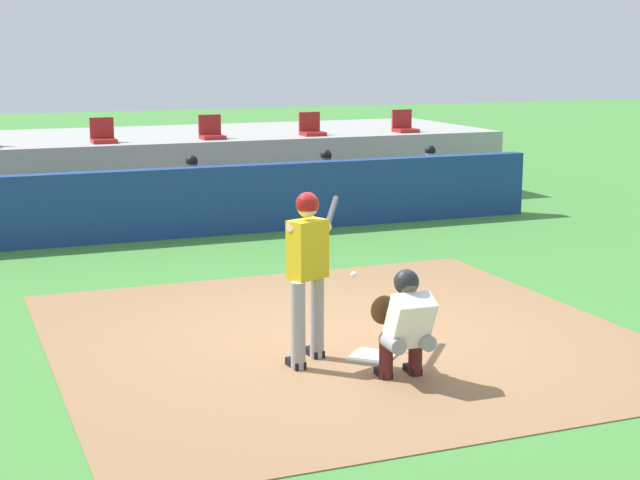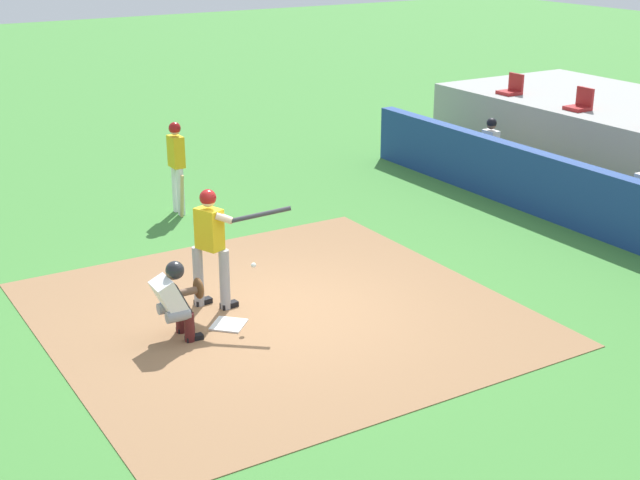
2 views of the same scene
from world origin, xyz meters
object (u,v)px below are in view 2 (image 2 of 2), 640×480
at_px(dugout_player_0, 486,147).
at_px(stadium_seat_0, 512,88).
at_px(on_deck_batter, 177,162).
at_px(dugout_player_1, 639,195).
at_px(catcher_crouched, 177,297).
at_px(stadium_seat_1, 580,104).
at_px(home_plate, 229,325).
at_px(batter_at_plate, 212,241).

distance_m(dugout_player_0, stadium_seat_0, 2.65).
distance_m(on_deck_batter, dugout_player_1, 8.55).
height_order(catcher_crouched, stadium_seat_1, stadium_seat_1).
height_order(catcher_crouched, on_deck_batter, on_deck_batter).
height_order(home_plate, dugout_player_0, dugout_player_0).
bearing_deg(stadium_seat_1, dugout_player_0, -109.09).
bearing_deg(home_plate, dugout_player_1, 88.70).
relative_size(home_plate, batter_at_plate, 0.24).
bearing_deg(home_plate, stadium_seat_0, 118.02).
bearing_deg(stadium_seat_1, home_plate, -72.29).
distance_m(catcher_crouched, stadium_seat_1, 11.43).
distance_m(dugout_player_0, dugout_player_1, 4.14).
bearing_deg(batter_at_plate, stadium_seat_1, 104.31).
xyz_separation_m(catcher_crouched, stadium_seat_0, (-5.42, 10.92, 0.93)).
distance_m(home_plate, stadium_seat_1, 10.79).
distance_m(home_plate, batter_at_plate, 1.22).
xyz_separation_m(batter_at_plate, dugout_player_0, (-3.27, 8.04, -0.36)).
xyz_separation_m(dugout_player_1, stadium_seat_0, (-5.60, 2.03, 0.86)).
height_order(batter_at_plate, on_deck_batter, batter_at_plate).
height_order(dugout_player_0, stadium_seat_1, stadium_seat_1).
bearing_deg(stadium_seat_0, on_deck_batter, -87.76).
distance_m(batter_at_plate, catcher_crouched, 1.17).
bearing_deg(on_deck_batter, dugout_player_0, 80.55).
bearing_deg(catcher_crouched, dugout_player_0, 113.98).
relative_size(catcher_crouched, dugout_player_0, 1.19).
bearing_deg(on_deck_batter, stadium_seat_1, 78.24).
bearing_deg(on_deck_batter, dugout_player_1, 51.99).
relative_size(dugout_player_0, dugout_player_1, 1.00).
xyz_separation_m(stadium_seat_0, stadium_seat_1, (2.17, 0.00, 0.00)).
relative_size(batter_at_plate, stadium_seat_0, 3.76).
bearing_deg(dugout_player_0, dugout_player_1, 0.00).
height_order(batter_at_plate, catcher_crouched, batter_at_plate).
xyz_separation_m(on_deck_batter, stadium_seat_0, (-0.34, 8.76, 0.51)).
height_order(catcher_crouched, dugout_player_0, dugout_player_0).
distance_m(home_plate, on_deck_batter, 5.36).
xyz_separation_m(batter_at_plate, catcher_crouched, (0.68, -0.85, -0.43)).
height_order(catcher_crouched, stadium_seat_0, stadium_seat_0).
height_order(on_deck_batter, dugout_player_1, on_deck_batter).
relative_size(batter_at_plate, dugout_player_0, 1.39).
xyz_separation_m(dugout_player_1, stadium_seat_1, (-3.43, 2.03, 0.86)).
xyz_separation_m(batter_at_plate, on_deck_batter, (-4.39, 1.31, -0.02)).
relative_size(home_plate, dugout_player_0, 0.34).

